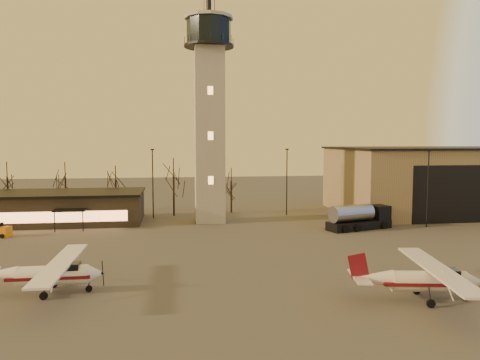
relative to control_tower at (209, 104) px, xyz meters
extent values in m
plane|color=#413E3C|center=(0.00, -30.00, -16.33)|extent=(220.00, 220.00, 0.00)
cube|color=#A19D98|center=(0.00, 0.00, -4.33)|extent=(4.00, 4.00, 24.00)
cylinder|color=black|center=(0.00, 0.00, 7.82)|extent=(6.80, 6.80, 0.30)
cylinder|color=black|center=(0.00, 0.00, 9.67)|extent=(6.00, 6.00, 3.40)
cylinder|color=#A19D98|center=(0.00, 0.00, 11.57)|extent=(6.60, 6.60, 0.40)
cylinder|color=black|center=(0.00, 0.00, 12.97)|extent=(0.70, 0.70, 2.40)
cube|color=#8B7A5B|center=(36.00, 4.00, -11.33)|extent=(30.00, 20.00, 10.00)
cube|color=black|center=(36.00, 4.00, -6.18)|extent=(30.60, 20.60, 0.30)
cube|color=black|center=(36.00, -6.02, -12.33)|extent=(18.00, 0.10, 8.00)
cube|color=black|center=(-22.00, 2.00, -14.33)|extent=(25.00, 10.00, 4.00)
cube|color=black|center=(-22.00, 2.00, -12.18)|extent=(25.40, 10.40, 0.30)
cube|color=#FFA259|center=(-22.00, -3.02, -14.73)|extent=(22.00, 0.08, 1.40)
cube|color=black|center=(-18.00, -4.00, -13.73)|extent=(4.00, 2.00, 0.20)
cylinder|color=black|center=(-8.00, 4.00, -11.33)|extent=(0.16, 0.16, 10.00)
cube|color=black|center=(-8.00, 4.00, -6.28)|extent=(0.50, 0.25, 0.18)
cylinder|color=black|center=(12.00, 4.00, -11.33)|extent=(0.16, 0.16, 10.00)
cube|color=black|center=(12.00, 4.00, -6.28)|extent=(0.50, 0.25, 0.18)
cylinder|color=black|center=(28.00, -8.00, -11.33)|extent=(0.16, 0.16, 10.00)
cube|color=black|center=(28.00, -8.00, -6.28)|extent=(0.50, 0.25, 0.18)
cylinder|color=black|center=(-30.00, 10.00, -13.46)|extent=(0.28, 0.28, 5.74)
cylinder|color=black|center=(-14.00, 10.00, -13.70)|extent=(0.28, 0.28, 5.25)
cylinder|color=black|center=(-5.00, 6.00, -13.25)|extent=(0.28, 0.28, 6.16)
cylinder|color=black|center=(4.00, 8.00, -13.84)|extent=(0.28, 0.28, 4.97)
cylinder|color=black|center=(-22.00, 12.00, -13.53)|extent=(0.28, 0.28, 5.60)
cylinder|color=silver|center=(12.95, -34.59, -14.91)|extent=(5.40, 2.35, 1.48)
cone|color=silver|center=(15.97, -35.11, -14.91)|extent=(1.25, 1.56, 1.41)
cone|color=silver|center=(9.14, -33.93, -14.74)|extent=(2.90, 1.70, 1.25)
cube|color=black|center=(14.06, -34.78, -14.39)|extent=(1.88, 1.47, 0.80)
cube|color=#5C0D18|center=(12.72, -34.55, -14.96)|extent=(6.30, 2.54, 0.25)
cube|color=silver|center=(13.50, -34.68, -14.02)|extent=(3.81, 12.60, 0.16)
cube|color=silver|center=(8.13, -33.76, -14.62)|extent=(1.65, 3.87, 0.09)
cube|color=#5C0D18|center=(8.02, -33.74, -13.83)|extent=(1.57, 0.36, 1.93)
cylinder|color=white|center=(-13.92, -29.18, -14.94)|extent=(5.12, 1.48, 1.44)
cone|color=white|center=(-10.92, -29.20, -14.94)|extent=(1.01, 1.38, 1.38)
cube|color=black|center=(-12.81, -29.19, -14.44)|extent=(1.67, 1.18, 0.78)
cube|color=#550C18|center=(-14.14, -29.18, -14.99)|extent=(6.01, 1.53, 0.24)
cube|color=white|center=(-13.36, -29.18, -14.07)|extent=(1.75, 12.23, 0.16)
cube|color=black|center=(18.55, -8.26, -15.76)|extent=(9.07, 4.94, 1.13)
cube|color=black|center=(21.69, -7.28, -14.37)|extent=(2.66, 2.87, 1.85)
cube|color=black|center=(22.37, -7.07, -14.07)|extent=(0.68, 1.89, 1.03)
cylinder|color=#9F9FA4|center=(17.37, -8.62, -14.17)|extent=(6.13, 3.77, 2.16)
camera|label=1|loc=(-4.87, -64.84, -4.90)|focal=35.00mm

